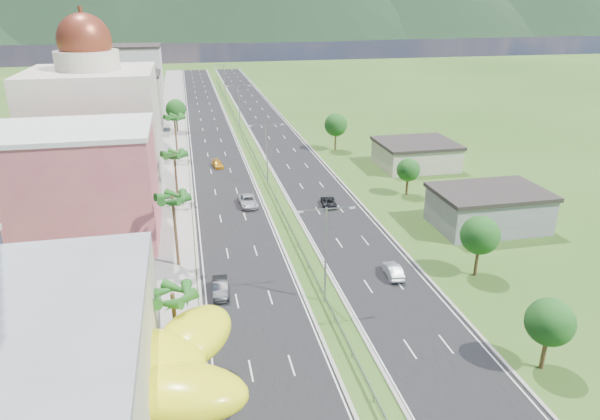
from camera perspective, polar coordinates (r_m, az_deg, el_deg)
ground at (r=51.05m, az=5.58°, el=-15.36°), size 500.00×500.00×0.00m
road_left at (r=132.39m, az=-9.43°, el=7.93°), size 11.00×260.00×0.04m
road_right at (r=133.87m, az=-2.95°, el=8.34°), size 11.00×260.00×0.04m
sidewalk_left at (r=132.31m, az=-13.57°, el=7.63°), size 7.00×260.00×0.12m
median_guardrail at (r=115.42m, az=-5.18°, el=6.43°), size 0.10×216.06×0.76m
streetlight_median_b at (r=55.79m, az=2.76°, el=-3.76°), size 6.04×0.25×11.00m
streetlight_median_c at (r=92.78m, az=-3.57°, el=6.64°), size 6.04×0.25×11.00m
streetlight_median_d at (r=136.43m, az=-6.52°, el=11.37°), size 6.04×0.25×11.00m
streetlight_median_e at (r=180.75m, az=-8.07°, el=13.79°), size 6.04×0.25×11.00m
lime_canopy at (r=43.63m, az=-19.37°, el=-15.78°), size 18.00×15.00×7.40m
pink_shophouse at (r=75.81m, az=-22.77°, el=2.11°), size 20.00×15.00×15.00m
domed_building at (r=96.77m, az=-20.92°, el=8.70°), size 20.00×20.00×28.70m
midrise_grey at (r=121.60m, az=-18.71°, el=9.74°), size 16.00×15.00×16.00m
midrise_beige at (r=143.39m, az=-17.81°, el=10.89°), size 16.00×15.00×13.00m
midrise_white at (r=165.67m, az=-17.27°, el=13.15°), size 16.00×15.00×18.00m
shed_near at (r=80.89m, az=19.42°, el=-0.04°), size 15.00×10.00×5.00m
shed_far at (r=107.00m, az=12.23°, el=5.69°), size 14.00×12.00×4.40m
palm_tree_b at (r=47.05m, az=-13.43°, el=-9.09°), size 3.60×3.60×8.10m
palm_tree_c at (r=64.62m, az=-13.42°, el=0.97°), size 3.60×3.60×9.60m
palm_tree_d at (r=86.83m, az=-13.27°, el=5.59°), size 3.60×3.60×8.60m
palm_tree_e at (r=110.96m, az=-13.25°, el=9.42°), size 3.60×3.60×9.40m
leafy_tree_lfar at (r=136.02m, az=-13.11°, el=10.42°), size 4.90×4.90×8.05m
leafy_tree_ra at (r=51.52m, az=25.11°, el=-10.79°), size 4.20×4.20×6.90m
leafy_tree_rb at (r=65.21m, az=18.65°, el=-2.57°), size 4.55×4.55×7.47m
leafy_tree_rc at (r=90.10m, az=11.48°, el=4.21°), size 3.85×3.85×6.33m
leafy_tree_rd at (r=115.81m, az=3.84°, el=9.05°), size 4.90×4.90×8.05m
mountain_ridge at (r=495.08m, az=-3.80°, el=17.98°), size 860.00×140.00×90.00m
car_dark_left at (r=60.43m, az=-8.50°, el=-8.19°), size 1.88×4.90×1.59m
car_silver_mid_left at (r=84.99m, az=-5.59°, el=0.97°), size 2.86×5.80×1.58m
car_yellow_far_left at (r=105.74m, az=-8.78°, el=4.87°), size 2.41×4.49×1.24m
car_silver_right at (r=64.38m, az=9.86°, el=-6.35°), size 1.95×4.68×1.51m
car_dark_far_right at (r=84.92m, az=3.06°, el=0.93°), size 2.85×5.00×1.32m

